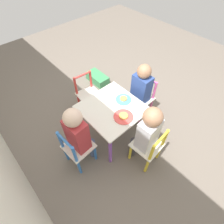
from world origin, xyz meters
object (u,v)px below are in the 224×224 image
Objects in this scene: kids_table at (112,112)px; storage_bin at (98,78)px; plate_front at (124,99)px; chair_yellow at (148,147)px; chair_red at (88,95)px; child_left at (147,132)px; chair_pink at (141,98)px; chair_blue at (77,149)px; plate_left at (123,116)px; child_back at (79,133)px; child_front at (140,89)px.

kids_table reaches higher than storage_bin.
plate_front is 1.00m from storage_bin.
chair_yellow is 1.00× the size of chair_red.
child_left is at bearing -175.81° from kids_table.
storage_bin is (0.37, -0.44, -0.20)m from chair_red.
chair_pink and chair_red have the same top height.
child_left reaches higher than plate_front.
plate_left is at bearing -108.80° from chair_blue.
storage_bin is (1.35, -0.44, -0.20)m from chair_yellow.
plate_left is (-0.14, -0.43, -0.00)m from child_back.
chair_red is 0.66× the size of child_back.
chair_yellow is 0.70m from chair_blue.
chair_pink is at bearing 90.00° from child_front.
kids_table is at bearing 90.00° from plate_front.
plate_front is at bearing -45.00° from plate_left.
child_left reaches higher than kids_table.
plate_left is (-0.16, 0.00, 0.08)m from kids_table.
chair_blue reaches higher than kids_table.
child_left reaches higher than chair_red.
chair_pink is 0.67× the size of child_left.
chair_red is at bearing 13.84° from plate_front.
child_left reaches higher than plate_left.
chair_yellow is 1.43m from storage_bin.
chair_pink is 0.20m from child_front.
chair_blue is 1.33m from storage_bin.
chair_red is (0.52, -0.54, 0.00)m from chair_blue.
plate_left is 0.54× the size of storage_bin.
chair_blue is at bearing -45.15° from chair_yellow.
kids_table is at bearing -90.00° from chair_blue.
chair_red is 0.60m from storage_bin.
chair_pink is 0.66m from chair_red.
chair_red is 1.46× the size of storage_bin.
kids_table is 0.44m from child_left.
chair_red reaches higher than storage_bin.
child_front reaches higher than kids_table.
kids_table is at bearing 150.83° from storage_bin.
plate_left is (-0.13, -0.49, 0.21)m from chair_blue.
kids_table is 0.51m from chair_pink.
chair_blue is 0.22m from child_back.
plate_left is 0.23m from plate_front.
plate_left is at bearing -111.24° from child_back.
child_front reaches higher than plate_left.
child_left is (-0.44, 0.46, 0.21)m from chair_pink.
child_front reaches higher than storage_bin.
kids_table is 1.11× the size of chair_blue.
child_left reaches higher than chair_pink.
plate_left is at bearing 135.00° from plate_front.
chair_blue is 1.00× the size of chair_red.
plate_left reaches higher than kids_table.
chair_pink is 2.72× the size of plate_left.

